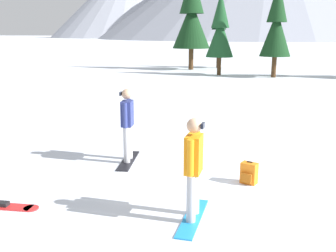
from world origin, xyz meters
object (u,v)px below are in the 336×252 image
at_px(backpack_orange, 249,173).
at_px(pine_tree_broad, 192,16).
at_px(pine_tree_short, 220,30).
at_px(snowboarder_midground, 127,124).
at_px(pine_tree_slender, 219,31).
at_px(snowboarder_foreground, 194,167).
at_px(pine_tree_leaning, 276,25).

bearing_deg(backpack_orange, pine_tree_broad, 105.21).
xyz_separation_m(pine_tree_broad, pine_tree_short, (2.93, -3.68, -1.15)).
xyz_separation_m(snowboarder_midground, pine_tree_slender, (-1.95, 26.67, 2.22)).
bearing_deg(backpack_orange, snowboarder_foreground, -112.48).
height_order(backpack_orange, pine_tree_slender, pine_tree_slender).
xyz_separation_m(snowboarder_midground, pine_tree_broad, (-3.86, 24.20, 3.43)).
distance_m(snowboarder_midground, backpack_orange, 3.07).
bearing_deg(snowboarder_midground, pine_tree_short, 92.59).
bearing_deg(pine_tree_broad, backpack_orange, -74.79).
bearing_deg(backpack_orange, pine_tree_slender, 100.08).
bearing_deg(pine_tree_broad, snowboarder_midground, -80.95).
distance_m(snowboarder_foreground, pine_tree_broad, 27.61).
relative_size(snowboarder_midground, pine_tree_slender, 0.30).
bearing_deg(pine_tree_leaning, backpack_orange, -90.16).
bearing_deg(pine_tree_leaning, pine_tree_short, 171.75).
bearing_deg(pine_tree_short, backpack_orange, -79.74).
bearing_deg(pine_tree_leaning, pine_tree_broad, 148.13).
height_order(pine_tree_broad, pine_tree_slender, pine_tree_broad).
relative_size(pine_tree_broad, pine_tree_slender, 1.39).
bearing_deg(pine_tree_slender, snowboarder_foreground, -82.02).
bearing_deg(pine_tree_leaning, snowboarder_foreground, -92.10).
bearing_deg(pine_tree_slender, pine_tree_broad, -127.64).
xyz_separation_m(snowboarder_foreground, backpack_orange, (0.77, 1.85, -0.69)).
xyz_separation_m(backpack_orange, pine_tree_broad, (-6.76, 24.87, 4.15)).
bearing_deg(pine_tree_slender, backpack_orange, -79.92).
bearing_deg(snowboarder_foreground, pine_tree_short, 97.59).
relative_size(snowboarder_midground, pine_tree_broad, 0.22).
bearing_deg(pine_tree_broad, pine_tree_short, -51.48).
relative_size(snowboarder_midground, pine_tree_leaning, 0.27).
bearing_deg(snowboarder_midground, backpack_orange, -13.06).
bearing_deg(snowboarder_foreground, backpack_orange, 67.52).
bearing_deg(pine_tree_broad, pine_tree_slender, 52.36).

